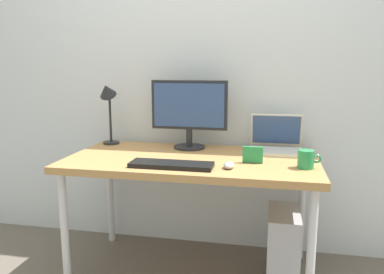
% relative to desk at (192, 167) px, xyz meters
% --- Properties ---
extents(ground_plane, '(6.00, 6.00, 0.00)m').
position_rel_desk_xyz_m(ground_plane, '(0.00, 0.00, -0.66)').
color(ground_plane, '#665B51').
extents(back_wall, '(4.40, 0.04, 2.60)m').
position_rel_desk_xyz_m(back_wall, '(0.00, 0.43, 0.64)').
color(back_wall, silver).
rests_on(back_wall, ground_plane).
extents(desk, '(1.44, 0.75, 0.72)m').
position_rel_desk_xyz_m(desk, '(0.00, 0.00, 0.00)').
color(desk, '#B7844C').
rests_on(desk, ground_plane).
extents(monitor, '(0.49, 0.20, 0.43)m').
position_rel_desk_xyz_m(monitor, '(-0.07, 0.24, 0.31)').
color(monitor, '#232328').
rests_on(monitor, desk).
extents(laptop, '(0.32, 0.28, 0.23)m').
position_rel_desk_xyz_m(laptop, '(0.48, 0.26, 0.12)').
color(laptop, silver).
rests_on(laptop, desk).
extents(desk_lamp, '(0.11, 0.16, 0.43)m').
position_rel_desk_xyz_m(desk_lamp, '(-0.62, 0.24, 0.36)').
color(desk_lamp, '#232328').
rests_on(desk_lamp, desk).
extents(keyboard, '(0.44, 0.14, 0.02)m').
position_rel_desk_xyz_m(keyboard, '(-0.06, -0.23, 0.07)').
color(keyboard, black).
rests_on(keyboard, desk).
extents(mouse, '(0.06, 0.09, 0.03)m').
position_rel_desk_xyz_m(mouse, '(0.24, -0.20, 0.08)').
color(mouse, '#B2B2B7').
rests_on(mouse, desk).
extents(coffee_mug, '(0.12, 0.08, 0.10)m').
position_rel_desk_xyz_m(coffee_mug, '(0.63, -0.12, 0.11)').
color(coffee_mug, '#268C4C').
rests_on(coffee_mug, desk).
extents(photo_frame, '(0.11, 0.02, 0.09)m').
position_rel_desk_xyz_m(photo_frame, '(0.35, -0.07, 0.11)').
color(photo_frame, '#268C4C').
rests_on(photo_frame, desk).
extents(computer_tower, '(0.18, 0.36, 0.42)m').
position_rel_desk_xyz_m(computer_tower, '(0.54, 0.03, -0.45)').
color(computer_tower, '#B2B2B7').
rests_on(computer_tower, ground_plane).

